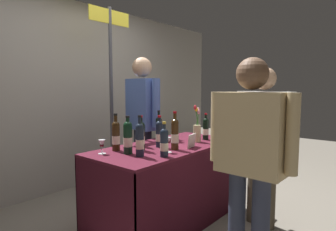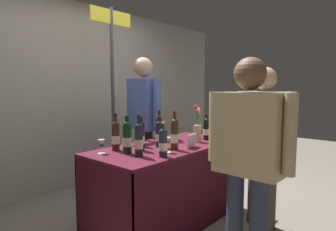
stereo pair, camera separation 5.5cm
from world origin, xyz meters
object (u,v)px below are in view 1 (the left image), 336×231
object	(u,v)px
display_bottle_0	(141,134)
flower_vase	(197,130)
taster_foreground_right	(263,132)
booth_signpost	(111,80)
vendor_presenter	(142,114)
tasting_table	(168,169)
featured_wine_bottle	(116,135)
wine_glass_mid	(102,144)
wine_glass_near_vendor	(168,141)

from	to	relation	value
display_bottle_0	flower_vase	xyz separation A→B (m)	(0.55, -0.28, 0.00)
taster_foreground_right	booth_signpost	xyz separation A→B (m)	(-0.40, 1.80, 0.52)
vendor_presenter	display_bottle_0	bearing A→B (deg)	-36.60
tasting_table	flower_vase	size ratio (longest dim) A/B	4.12
featured_wine_bottle	display_bottle_0	distance (m)	0.29
booth_signpost	wine_glass_mid	bearing A→B (deg)	-133.20
tasting_table	featured_wine_bottle	size ratio (longest dim) A/B	4.74
tasting_table	featured_wine_bottle	xyz separation A→B (m)	(-0.48, 0.21, 0.39)
display_bottle_0	flower_vase	size ratio (longest dim) A/B	0.78
tasting_table	flower_vase	world-z (taller)	flower_vase
flower_vase	vendor_presenter	distance (m)	0.77
wine_glass_near_vendor	flower_vase	distance (m)	0.58
wine_glass_near_vendor	featured_wine_bottle	bearing A→B (deg)	121.30
vendor_presenter	wine_glass_near_vendor	bearing A→B (deg)	-22.55
wine_glass_near_vendor	vendor_presenter	world-z (taller)	vendor_presenter
featured_wine_bottle	taster_foreground_right	xyz separation A→B (m)	(1.03, -0.96, 0.00)
display_bottle_0	booth_signpost	world-z (taller)	booth_signpost
display_bottle_0	taster_foreground_right	world-z (taller)	taster_foreground_right
featured_wine_bottle	flower_vase	distance (m)	0.89
wine_glass_mid	taster_foreground_right	distance (m)	1.53
wine_glass_near_vendor	flower_vase	size ratio (longest dim) A/B	0.35
wine_glass_mid	tasting_table	bearing A→B (deg)	-17.97
tasting_table	wine_glass_near_vendor	distance (m)	0.46
wine_glass_mid	wine_glass_near_vendor	bearing A→B (deg)	-44.52
featured_wine_bottle	wine_glass_near_vendor	bearing A→B (deg)	-58.70
taster_foreground_right	wine_glass_mid	bearing A→B (deg)	63.03
flower_vase	vendor_presenter	world-z (taller)	vendor_presenter
featured_wine_bottle	taster_foreground_right	world-z (taller)	taster_foreground_right
wine_glass_mid	flower_vase	xyz separation A→B (m)	(0.99, -0.32, 0.05)
flower_vase	booth_signpost	world-z (taller)	booth_signpost
featured_wine_bottle	wine_glass_mid	bearing A→B (deg)	-178.15
vendor_presenter	wine_glass_mid	bearing A→B (deg)	-55.61
wine_glass_near_vendor	vendor_presenter	bearing A→B (deg)	58.18
featured_wine_bottle	display_bottle_0	size ratio (longest dim) A/B	1.11
vendor_presenter	booth_signpost	xyz separation A→B (m)	(-0.15, 0.40, 0.41)
wine_glass_mid	vendor_presenter	world-z (taller)	vendor_presenter
display_bottle_0	wine_glass_near_vendor	bearing A→B (deg)	-95.01
flower_vase	booth_signpost	size ratio (longest dim) A/B	0.17
taster_foreground_right	vendor_presenter	bearing A→B (deg)	22.20
featured_wine_bottle	wine_glass_near_vendor	distance (m)	0.48
wine_glass_near_vendor	wine_glass_mid	world-z (taller)	wine_glass_near_vendor
tasting_table	taster_foreground_right	distance (m)	1.00
tasting_table	vendor_presenter	distance (m)	0.87
display_bottle_0	flower_vase	bearing A→B (deg)	-27.52
tasting_table	wine_glass_near_vendor	xyz separation A→B (m)	(-0.23, -0.20, 0.34)
booth_signpost	flower_vase	bearing A→B (deg)	-80.23
tasting_table	booth_signpost	world-z (taller)	booth_signpost
featured_wine_bottle	booth_signpost	distance (m)	1.17
featured_wine_bottle	flower_vase	size ratio (longest dim) A/B	0.87
display_bottle_0	vendor_presenter	xyz separation A→B (m)	(0.49, 0.48, 0.13)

